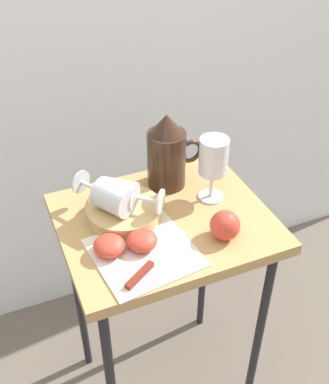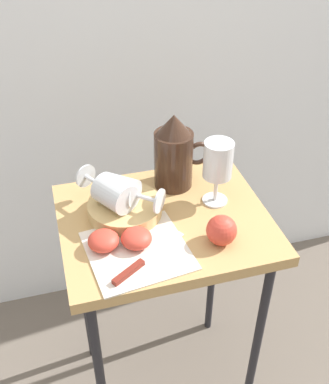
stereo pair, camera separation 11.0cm
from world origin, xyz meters
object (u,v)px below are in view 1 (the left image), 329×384
Objects in this scene: basket_tray at (124,212)px; wine_glass_upright at (213,160)px; apple_half_right at (142,240)px; apple_whole at (225,225)px; apple_half_left at (109,246)px; knife at (149,266)px; wine_glass_tipped_far at (113,197)px; table at (164,244)px; wine_glass_tipped_near at (121,194)px; pitcher at (167,157)px.

wine_glass_upright is (0.23, -0.01, 0.10)m from basket_tray.
apple_half_right is 0.19m from apple_whole.
apple_half_left is 0.10m from knife.
knife is at bearing -84.23° from wine_glass_tipped_far.
table is at bearing 131.49° from apple_whole.
apple_half_left is 0.07m from apple_half_right.
table is at bearing -167.61° from wine_glass_upright.
wine_glass_tipped_far reaches higher than knife.
apple_half_right is 0.07m from knife.
wine_glass_tipped_near is (-0.23, 0.01, -0.05)m from wine_glass_upright.
apple_whole is (0.10, -0.11, 0.12)m from table.
wine_glass_tipped_far is (-0.03, -0.00, 0.05)m from basket_tray.
table is 3.75× the size of knife.
knife is (-0.16, -0.27, -0.07)m from pitcher.
wine_glass_tipped_far is at bearing 66.62° from apple_half_left.
apple_half_left and apple_half_right have the same top height.
table is 10.08× the size of apple_whole.
wine_glass_upright is 0.91× the size of knife.
basket_tray is 0.13m from apple_half_left.
wine_glass_tipped_near is (-0.09, 0.05, 0.15)m from table.
table is 0.20m from apple_half_left.
wine_glass_tipped_far reaches higher than apple_half_right.
table is 0.25m from wine_glass_upright.
apple_half_right is at bearing 168.47° from apple_whole.
wine_glass_tipped_near is at bearing 127.52° from basket_tray.
basket_tray is at bearing 91.01° from apple_half_right.
apple_whole is at bearing 8.11° from knife.
apple_half_left is (-0.07, -0.11, -0.05)m from wine_glass_tipped_near.
knife is at bearing -97.93° from apple_half_right.
pitcher is 1.26× the size of wine_glass_tipped_far.
basket_tray is at bearing -52.48° from wine_glass_tipped_near.
apple_whole is at bearing -11.53° from apple_half_right.
wine_glass_tipped_near reaches higher than knife.
wine_glass_tipped_far is (-0.18, -0.09, -0.01)m from pitcher.
wine_glass_tipped_far is at bearing -166.57° from wine_glass_tipped_near.
pitcher reaches higher than knife.
basket_tray is (-0.09, 0.04, 0.10)m from table.
knife is (0.06, -0.08, -0.01)m from apple_half_left.
wine_glass_tipped_near is at bearing 176.59° from wine_glass_upright.
apple_whole is 0.37× the size of knife.
basket_tray reaches higher than table.
apple_whole is at bearing -39.44° from basket_tray.
knife is (-0.20, -0.03, -0.03)m from apple_whole.
wine_glass_upright is 1.12× the size of wine_glass_tipped_near.
knife is (-0.01, -0.18, -0.01)m from basket_tray.
pitcher is 0.18m from wine_glass_tipped_near.
wine_glass_upright is (0.08, -0.10, 0.03)m from pitcher.
apple_whole is (0.19, -0.04, 0.01)m from apple_half_right.
wine_glass_upright is at bearing 25.19° from apple_half_right.
wine_glass_tipped_far is at bearing 103.44° from apple_half_right.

